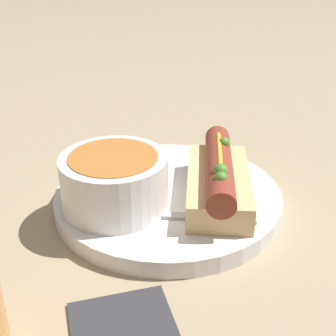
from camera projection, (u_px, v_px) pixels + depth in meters
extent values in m
plane|color=tan|center=(168.00, 206.00, 0.52)|extent=(4.00, 4.00, 0.00)
cylinder|color=white|center=(168.00, 198.00, 0.51)|extent=(0.25, 0.25, 0.02)
cube|color=#E5C17F|center=(218.00, 185.00, 0.49)|extent=(0.15, 0.11, 0.03)
cylinder|color=brown|center=(219.00, 167.00, 0.48)|extent=(0.15, 0.08, 0.03)
sphere|color=#518C2D|center=(224.00, 143.00, 0.50)|extent=(0.01, 0.01, 0.01)
sphere|color=#518C2D|center=(221.00, 171.00, 0.44)|extent=(0.01, 0.01, 0.01)
sphere|color=#518C2D|center=(221.00, 178.00, 0.43)|extent=(0.01, 0.01, 0.01)
cylinder|color=gold|center=(220.00, 155.00, 0.47)|extent=(0.10, 0.04, 0.01)
cylinder|color=white|center=(115.00, 182.00, 0.47)|extent=(0.11, 0.11, 0.06)
cylinder|color=#C67533|center=(113.00, 162.00, 0.46)|extent=(0.09, 0.09, 0.01)
cube|color=#B7B7BC|center=(201.00, 218.00, 0.46)|extent=(0.04, 0.11, 0.00)
ellipsoid|color=#B7B7BC|center=(126.00, 211.00, 0.46)|extent=(0.04, 0.05, 0.01)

